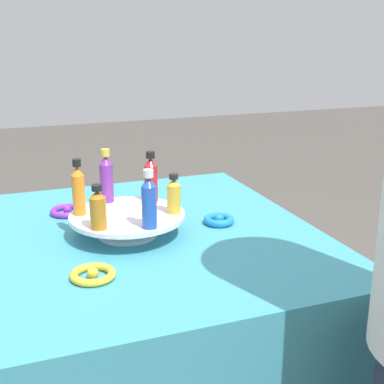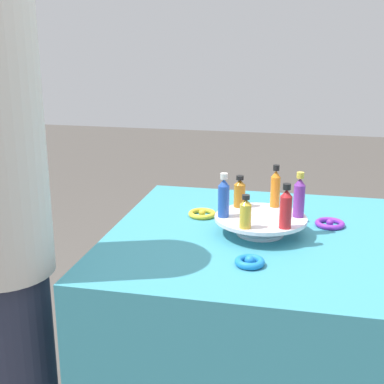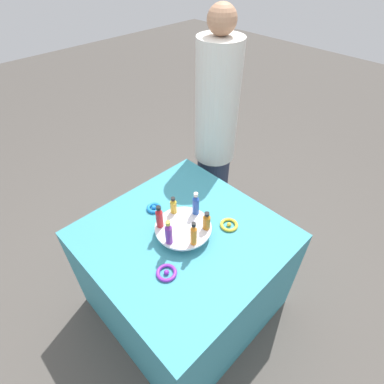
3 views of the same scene
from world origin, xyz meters
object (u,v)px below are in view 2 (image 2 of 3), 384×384
at_px(bottle_gold, 246,213).
at_px(bottle_amber, 240,192).
at_px(display_stand, 260,222).
at_px(ribbon_bow_gold, 202,214).
at_px(person_figure, 0,224).
at_px(ribbon_bow_purple, 330,223).
at_px(bottle_purple, 299,196).
at_px(bottle_orange, 275,188).
at_px(bottle_red, 286,208).
at_px(bottle_blue, 224,197).
at_px(ribbon_bow_blue, 250,262).

bearing_deg(bottle_gold, bottle_amber, 12.40).
distance_m(display_stand, bottle_amber, 0.14).
relative_size(bottle_gold, ribbon_bow_gold, 1.05).
xyz_separation_m(bottle_amber, person_figure, (-0.50, 0.61, 0.01)).
bearing_deg(ribbon_bow_purple, bottle_purple, 132.58).
relative_size(bottle_gold, person_figure, 0.06).
bearing_deg(bottle_gold, bottle_orange, -17.60).
bearing_deg(bottle_purple, bottle_red, 162.40).
height_order(bottle_orange, ribbon_bow_purple, bottle_orange).
bearing_deg(bottle_gold, bottle_blue, 42.40).
distance_m(bottle_gold, bottle_red, 0.12).
distance_m(bottle_amber, ribbon_bow_purple, 0.33).
height_order(bottle_blue, ribbon_bow_blue, bottle_blue).
height_order(ribbon_bow_gold, person_figure, person_figure).
bearing_deg(bottle_orange, bottle_amber, 102.40).
height_order(ribbon_bow_gold, ribbon_bow_purple, same).
xyz_separation_m(bottle_amber, ribbon_bow_blue, (-0.35, -0.08, -0.10)).
bearing_deg(bottle_purple, display_stand, 102.40).
height_order(bottle_red, bottle_amber, bottle_red).
relative_size(bottle_purple, bottle_amber, 1.35).
bearing_deg(bottle_red, display_stand, 42.40).
distance_m(bottle_gold, ribbon_bow_gold, 0.33).
relative_size(bottle_blue, bottle_amber, 1.32).
distance_m(bottle_red, bottle_purple, 0.12).
height_order(bottle_amber, ribbon_bow_blue, bottle_amber).
height_order(display_stand, bottle_red, bottle_red).
xyz_separation_m(bottle_blue, ribbon_bow_purple, (0.15, -0.35, -0.12)).
bearing_deg(bottle_orange, bottle_blue, 132.40).
distance_m(bottle_blue, bottle_purple, 0.25).
xyz_separation_m(bottle_purple, bottle_amber, (0.06, 0.20, -0.02)).
distance_m(bottle_amber, person_figure, 0.79).
distance_m(ribbon_bow_gold, person_figure, 0.73).
bearing_deg(ribbon_bow_gold, bottle_amber, -107.42).
bearing_deg(person_figure, ribbon_bow_blue, -18.35).
height_order(bottle_blue, bottle_gold, bottle_blue).
bearing_deg(bottle_amber, bottle_purple, -107.60).
height_order(bottle_orange, ribbon_bow_blue, bottle_orange).
xyz_separation_m(bottle_orange, ribbon_bow_gold, (0.02, 0.26, -0.12)).
height_order(bottle_amber, person_figure, person_figure).
bearing_deg(bottle_red, person_figure, 112.33).
distance_m(bottle_blue, ribbon_bow_gold, 0.23).
bearing_deg(person_figure, bottle_blue, 3.19).
xyz_separation_m(bottle_gold, ribbon_bow_purple, (0.24, -0.27, -0.10)).
bearing_deg(ribbon_bow_gold, person_figure, 139.18).
relative_size(bottle_amber, ribbon_bow_gold, 1.10).
bearing_deg(ribbon_bow_blue, person_figure, 102.23).
distance_m(ribbon_bow_gold, ribbon_bow_blue, 0.45).
height_order(display_stand, person_figure, person_figure).
bearing_deg(bottle_red, ribbon_bow_purple, -33.86).
height_order(bottle_amber, ribbon_bow_purple, bottle_amber).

